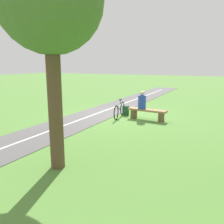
{
  "coord_description": "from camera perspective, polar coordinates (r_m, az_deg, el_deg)",
  "views": [
    {
      "loc": [
        -4.63,
        10.6,
        2.5
      ],
      "look_at": [
        -0.92,
        2.84,
        0.72
      ],
      "focal_mm": 37.88,
      "sensor_mm": 36.0,
      "label": 1
    }
  ],
  "objects": [
    {
      "name": "paved_path",
      "position": [
        9.13,
        -15.14,
        -4.59
      ],
      "size": [
        2.92,
        36.04,
        0.02
      ],
      "primitive_type": "cube",
      "rotation": [
        0.0,
        0.0,
        -0.02
      ],
      "color": "#565454",
      "rests_on": "ground_plane"
    },
    {
      "name": "ground_plane",
      "position": [
        11.84,
        1.89,
        -0.53
      ],
      "size": [
        80.0,
        80.0,
        0.0
      ],
      "primitive_type": "plane",
      "color": "#548438"
    },
    {
      "name": "person_seated",
      "position": [
        10.75,
        7.25,
        2.63
      ],
      "size": [
        0.39,
        0.39,
        0.81
      ],
      "rotation": [
        0.0,
        0.0,
        -0.1
      ],
      "color": "#2847B7",
      "rests_on": "bench"
    },
    {
      "name": "bicycle",
      "position": [
        11.07,
        1.8,
        0.49
      ],
      "size": [
        0.29,
        1.73,
        0.85
      ],
      "rotation": [
        0.0,
        0.0,
        1.71
      ],
      "color": "black",
      "rests_on": "ground_plane"
    },
    {
      "name": "tree_near_bench",
      "position": [
        5.72,
        -14.72,
        24.18
      ],
      "size": [
        2.33,
        2.33,
        5.0
      ],
      "color": "brown",
      "rests_on": "ground_plane"
    },
    {
      "name": "path_centre_line",
      "position": [
        9.12,
        -15.15,
        -4.53
      ],
      "size": [
        0.81,
        31.99,
        0.0
      ],
      "primitive_type": "cube",
      "rotation": [
        0.0,
        0.0,
        -0.02
      ],
      "color": "silver",
      "rests_on": "paved_path"
    },
    {
      "name": "bench",
      "position": [
        10.73,
        8.49,
        -0.11
      ],
      "size": [
        1.8,
        0.59,
        0.48
      ],
      "rotation": [
        0.0,
        0.0,
        -0.1
      ],
      "color": "#937047",
      "rests_on": "ground_plane"
    },
    {
      "name": "backpack",
      "position": [
        11.6,
        3.35,
        0.35
      ],
      "size": [
        0.34,
        0.32,
        0.46
      ],
      "rotation": [
        0.0,
        0.0,
        2.67
      ],
      "color": "#1E4C2D",
      "rests_on": "ground_plane"
    }
  ]
}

